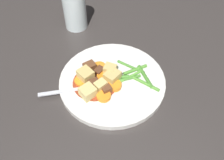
{
  "coord_description": "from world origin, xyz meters",
  "views": [
    {
      "loc": [
        -0.0,
        0.42,
        0.52
      ],
      "look_at": [
        0.0,
        0.0,
        0.01
      ],
      "focal_mm": 41.36,
      "sensor_mm": 36.0,
      "label": 1
    }
  ],
  "objects_px": {
    "potato_chunk_0": "(88,92)",
    "fork": "(76,89)",
    "potato_chunk_2": "(85,75)",
    "potato_chunk_3": "(114,77)",
    "meat_chunk_1": "(106,90)",
    "carrot_slice_5": "(114,86)",
    "potato_chunk_4": "(110,70)",
    "meat_chunk_4": "(99,71)",
    "carrot_slice_6": "(81,81)",
    "carrot_slice_7": "(103,83)",
    "potato_chunk_1": "(100,86)",
    "carrot_slice_2": "(103,96)",
    "meat_chunk_0": "(94,84)",
    "carrot_slice_3": "(108,86)",
    "dinner_plate": "(112,82)",
    "meat_chunk_3": "(91,80)",
    "water_glass": "(74,10)",
    "carrot_slice_1": "(85,88)",
    "meat_chunk_2": "(89,67)",
    "carrot_slice_4": "(99,68)"
  },
  "relations": [
    {
      "from": "dinner_plate",
      "to": "carrot_slice_6",
      "type": "bearing_deg",
      "value": 5.39
    },
    {
      "from": "fork",
      "to": "water_glass",
      "type": "bearing_deg",
      "value": -84.63
    },
    {
      "from": "potato_chunk_4",
      "to": "water_glass",
      "type": "height_order",
      "value": "water_glass"
    },
    {
      "from": "potato_chunk_0",
      "to": "meat_chunk_0",
      "type": "height_order",
      "value": "potato_chunk_0"
    },
    {
      "from": "potato_chunk_1",
      "to": "meat_chunk_3",
      "type": "xyz_separation_m",
      "value": [
        0.02,
        -0.02,
        -0.0
      ]
    },
    {
      "from": "carrot_slice_3",
      "to": "water_glass",
      "type": "relative_size",
      "value": 0.28
    },
    {
      "from": "potato_chunk_3",
      "to": "potato_chunk_4",
      "type": "height_order",
      "value": "same"
    },
    {
      "from": "carrot_slice_5",
      "to": "potato_chunk_3",
      "type": "distance_m",
      "value": 0.02
    },
    {
      "from": "carrot_slice_7",
      "to": "fork",
      "type": "bearing_deg",
      "value": 15.95
    },
    {
      "from": "meat_chunk_2",
      "to": "water_glass",
      "type": "bearing_deg",
      "value": -75.13
    },
    {
      "from": "carrot_slice_3",
      "to": "carrot_slice_7",
      "type": "bearing_deg",
      "value": -37.4
    },
    {
      "from": "potato_chunk_0",
      "to": "water_glass",
      "type": "xyz_separation_m",
      "value": [
        0.05,
        -0.28,
        0.03
      ]
    },
    {
      "from": "carrot_slice_3",
      "to": "meat_chunk_1",
      "type": "xyz_separation_m",
      "value": [
        0.0,
        0.02,
        0.0
      ]
    },
    {
      "from": "dinner_plate",
      "to": "meat_chunk_3",
      "type": "xyz_separation_m",
      "value": [
        0.05,
        0.01,
        0.01
      ]
    },
    {
      "from": "carrot_slice_5",
      "to": "potato_chunk_3",
      "type": "height_order",
      "value": "potato_chunk_3"
    },
    {
      "from": "carrot_slice_4",
      "to": "carrot_slice_7",
      "type": "distance_m",
      "value": 0.05
    },
    {
      "from": "dinner_plate",
      "to": "carrot_slice_6",
      "type": "relative_size",
      "value": 8.22
    },
    {
      "from": "potato_chunk_0",
      "to": "fork",
      "type": "height_order",
      "value": "potato_chunk_0"
    },
    {
      "from": "dinner_plate",
      "to": "carrot_slice_4",
      "type": "bearing_deg",
      "value": -48.18
    },
    {
      "from": "carrot_slice_3",
      "to": "fork",
      "type": "bearing_deg",
      "value": 6.38
    },
    {
      "from": "dinner_plate",
      "to": "potato_chunk_2",
      "type": "relative_size",
      "value": 7.72
    },
    {
      "from": "potato_chunk_3",
      "to": "fork",
      "type": "height_order",
      "value": "potato_chunk_3"
    },
    {
      "from": "carrot_slice_2",
      "to": "carrot_slice_5",
      "type": "bearing_deg",
      "value": -130.21
    },
    {
      "from": "carrot_slice_7",
      "to": "potato_chunk_2",
      "type": "relative_size",
      "value": 1.01
    },
    {
      "from": "carrot_slice_6",
      "to": "potato_chunk_1",
      "type": "height_order",
      "value": "potato_chunk_1"
    },
    {
      "from": "potato_chunk_2",
      "to": "meat_chunk_4",
      "type": "distance_m",
      "value": 0.04
    },
    {
      "from": "carrot_slice_3",
      "to": "fork",
      "type": "height_order",
      "value": "carrot_slice_3"
    },
    {
      "from": "carrot_slice_5",
      "to": "potato_chunk_0",
      "type": "xyz_separation_m",
      "value": [
        0.06,
        0.03,
        0.01
      ]
    },
    {
      "from": "meat_chunk_1",
      "to": "meat_chunk_3",
      "type": "bearing_deg",
      "value": -38.03
    },
    {
      "from": "dinner_plate",
      "to": "potato_chunk_2",
      "type": "distance_m",
      "value": 0.07
    },
    {
      "from": "carrot_slice_5",
      "to": "carrot_slice_6",
      "type": "relative_size",
      "value": 1.04
    },
    {
      "from": "meat_chunk_0",
      "to": "carrot_slice_7",
      "type": "bearing_deg",
      "value": -157.33
    },
    {
      "from": "meat_chunk_2",
      "to": "meat_chunk_3",
      "type": "relative_size",
      "value": 1.21
    },
    {
      "from": "potato_chunk_0",
      "to": "water_glass",
      "type": "relative_size",
      "value": 0.29
    },
    {
      "from": "potato_chunk_1",
      "to": "carrot_slice_7",
      "type": "bearing_deg",
      "value": -110.42
    },
    {
      "from": "carrot_slice_6",
      "to": "carrot_slice_7",
      "type": "distance_m",
      "value": 0.06
    },
    {
      "from": "meat_chunk_3",
      "to": "water_glass",
      "type": "bearing_deg",
      "value": -76.16
    },
    {
      "from": "potato_chunk_0",
      "to": "fork",
      "type": "distance_m",
      "value": 0.04
    },
    {
      "from": "potato_chunk_1",
      "to": "potato_chunk_4",
      "type": "xyz_separation_m",
      "value": [
        -0.02,
        -0.05,
        0.0
      ]
    },
    {
      "from": "carrot_slice_6",
      "to": "carrot_slice_5",
      "type": "bearing_deg",
      "value": 169.95
    },
    {
      "from": "meat_chunk_1",
      "to": "water_glass",
      "type": "relative_size",
      "value": 0.19
    },
    {
      "from": "potato_chunk_2",
      "to": "potato_chunk_3",
      "type": "relative_size",
      "value": 0.94
    },
    {
      "from": "meat_chunk_1",
      "to": "carrot_slice_5",
      "type": "bearing_deg",
      "value": -140.74
    },
    {
      "from": "potato_chunk_4",
      "to": "meat_chunk_4",
      "type": "xyz_separation_m",
      "value": [
        0.03,
        -0.0,
        -0.01
      ]
    },
    {
      "from": "dinner_plate",
      "to": "potato_chunk_0",
      "type": "height_order",
      "value": "potato_chunk_0"
    },
    {
      "from": "meat_chunk_3",
      "to": "carrot_slice_6",
      "type": "bearing_deg",
      "value": -0.32
    },
    {
      "from": "carrot_slice_2",
      "to": "carrot_slice_5",
      "type": "relative_size",
      "value": 1.02
    },
    {
      "from": "carrot_slice_1",
      "to": "carrot_slice_5",
      "type": "bearing_deg",
      "value": -174.1
    },
    {
      "from": "carrot_slice_1",
      "to": "carrot_slice_2",
      "type": "relative_size",
      "value": 0.85
    },
    {
      "from": "carrot_slice_7",
      "to": "potato_chunk_2",
      "type": "distance_m",
      "value": 0.05
    }
  ]
}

